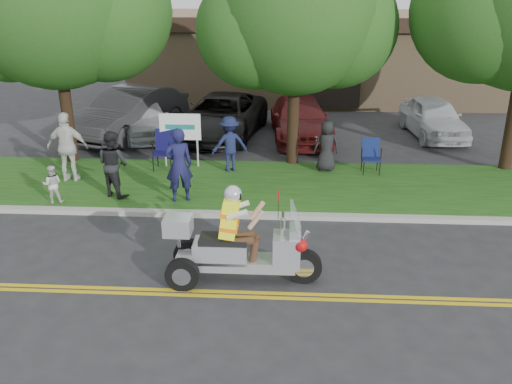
# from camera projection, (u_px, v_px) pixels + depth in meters

# --- Properties ---
(ground) EXTENTS (120.00, 120.00, 0.00)m
(ground) POSITION_uv_depth(u_px,v_px,m) (267.00, 282.00, 10.50)
(ground) COLOR #28282B
(ground) RESTS_ON ground
(centerline_near) EXTENTS (60.00, 0.10, 0.01)m
(centerline_near) POSITION_uv_depth(u_px,v_px,m) (266.00, 298.00, 9.95)
(centerline_near) COLOR gold
(centerline_near) RESTS_ON ground
(centerline_far) EXTENTS (60.00, 0.10, 0.01)m
(centerline_far) POSITION_uv_depth(u_px,v_px,m) (267.00, 293.00, 10.10)
(centerline_far) COLOR gold
(centerline_far) RESTS_ON ground
(curb) EXTENTS (60.00, 0.25, 0.12)m
(curb) POSITION_uv_depth(u_px,v_px,m) (272.00, 216.00, 13.31)
(curb) COLOR #A8A89E
(curb) RESTS_ON ground
(grass_verge) EXTENTS (60.00, 4.00, 0.10)m
(grass_verge) POSITION_uv_depth(u_px,v_px,m) (275.00, 185.00, 15.31)
(grass_verge) COLOR #164512
(grass_verge) RESTS_ON ground
(commercial_building) EXTENTS (18.00, 8.20, 4.00)m
(commercial_building) POSITION_uv_depth(u_px,v_px,m) (322.00, 54.00, 27.31)
(commercial_building) COLOR #9E7F5B
(commercial_building) RESTS_ON ground
(tree_left) EXTENTS (6.62, 5.40, 7.78)m
(tree_left) POSITION_uv_depth(u_px,v_px,m) (56.00, 3.00, 15.63)
(tree_left) COLOR #332114
(tree_left) RESTS_ON ground
(tree_mid) EXTENTS (5.88, 4.80, 7.05)m
(tree_mid) POSITION_uv_depth(u_px,v_px,m) (297.00, 19.00, 15.59)
(tree_mid) COLOR #332114
(tree_mid) RESTS_ON ground
(business_sign) EXTENTS (1.25, 0.06, 1.75)m
(business_sign) POSITION_uv_depth(u_px,v_px,m) (180.00, 130.00, 16.34)
(business_sign) COLOR silver
(business_sign) RESTS_ON ground
(trike_scooter) EXTENTS (3.00, 0.99, 1.97)m
(trike_scooter) POSITION_uv_depth(u_px,v_px,m) (236.00, 249.00, 10.30)
(trike_scooter) COLOR black
(trike_scooter) RESTS_ON ground
(lawn_chair_a) EXTENTS (0.65, 0.68, 1.18)m
(lawn_chair_a) POSITION_uv_depth(u_px,v_px,m) (165.00, 147.00, 16.36)
(lawn_chair_a) COLOR black
(lawn_chair_a) RESTS_ON grass_verge
(lawn_chair_b) EXTENTS (0.55, 0.57, 1.02)m
(lawn_chair_b) POSITION_uv_depth(u_px,v_px,m) (371.00, 153.00, 16.04)
(lawn_chair_b) COLOR black
(lawn_chair_b) RESTS_ON grass_verge
(spectator_adult_left) EXTENTS (0.81, 0.65, 1.93)m
(spectator_adult_left) POSITION_uv_depth(u_px,v_px,m) (179.00, 165.00, 13.80)
(spectator_adult_left) COLOR #181944
(spectator_adult_left) RESTS_ON grass_verge
(spectator_adult_mid) EXTENTS (1.07, 1.00, 1.76)m
(spectator_adult_mid) POSITION_uv_depth(u_px,v_px,m) (113.00, 164.00, 14.15)
(spectator_adult_mid) COLOR black
(spectator_adult_mid) RESTS_ON grass_verge
(spectator_adult_right) EXTENTS (1.17, 0.50, 1.98)m
(spectator_adult_right) POSITION_uv_depth(u_px,v_px,m) (68.00, 147.00, 15.20)
(spectator_adult_right) COLOR silver
(spectator_adult_right) RESTS_ON grass_verge
(spectator_chair_a) EXTENTS (1.22, 0.95, 1.66)m
(spectator_chair_a) POSITION_uv_depth(u_px,v_px,m) (230.00, 144.00, 16.08)
(spectator_chair_a) COLOR #191E45
(spectator_chair_a) RESTS_ON grass_verge
(spectator_chair_b) EXTENTS (0.81, 0.59, 1.54)m
(spectator_chair_b) POSITION_uv_depth(u_px,v_px,m) (326.00, 146.00, 16.10)
(spectator_chair_b) COLOR black
(spectator_chair_b) RESTS_ON grass_verge
(child_right) EXTENTS (0.56, 0.48, 0.99)m
(child_right) POSITION_uv_depth(u_px,v_px,m) (52.00, 184.00, 13.83)
(child_right) COLOR silver
(child_right) RESTS_ON grass_verge
(parked_car_far_left) EXTENTS (3.16, 4.52, 1.43)m
(parked_car_far_left) POSITION_uv_depth(u_px,v_px,m) (144.00, 118.00, 20.09)
(parked_car_far_left) COLOR #BABCC2
(parked_car_far_left) RESTS_ON ground
(parked_car_left) EXTENTS (3.63, 5.70, 1.77)m
(parked_car_left) POSITION_uv_depth(u_px,v_px,m) (131.00, 113.00, 20.11)
(parked_car_left) COLOR #2B2B2D
(parked_car_left) RESTS_ON ground
(parked_car_mid) EXTENTS (3.40, 5.87, 1.54)m
(parked_car_mid) POSITION_uv_depth(u_px,v_px,m) (222.00, 116.00, 20.06)
(parked_car_mid) COLOR black
(parked_car_mid) RESTS_ON ground
(parked_car_right) EXTENTS (2.43, 5.10, 1.44)m
(parked_car_right) POSITION_uv_depth(u_px,v_px,m) (300.00, 119.00, 19.92)
(parked_car_right) COLOR #4E1212
(parked_car_right) RESTS_ON ground
(parked_car_far_right) EXTENTS (2.05, 4.35, 1.44)m
(parked_car_far_right) POSITION_uv_depth(u_px,v_px,m) (433.00, 117.00, 20.15)
(parked_car_far_right) COLOR silver
(parked_car_far_right) RESTS_ON ground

